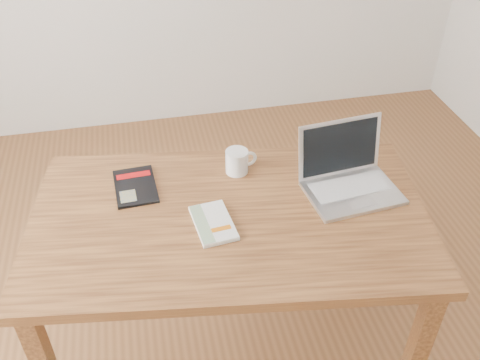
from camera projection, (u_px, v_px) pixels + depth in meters
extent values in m
plane|color=brown|center=(224.00, 359.00, 2.26)|extent=(4.00, 4.00, 0.00)
cube|color=brown|center=(230.00, 219.00, 1.87)|extent=(1.48, 0.98, 0.04)
cube|color=brown|center=(416.00, 354.00, 1.87)|extent=(0.07, 0.07, 0.71)
cube|color=brown|center=(82.00, 238.00, 2.33)|extent=(0.07, 0.07, 0.71)
cube|color=brown|center=(367.00, 224.00, 2.40)|extent=(0.07, 0.07, 0.71)
cube|color=silver|center=(213.00, 223.00, 1.81)|extent=(0.15, 0.21, 0.01)
cube|color=silver|center=(213.00, 223.00, 1.81)|extent=(0.14, 0.21, 0.02)
cube|color=gray|center=(202.00, 224.00, 1.80)|extent=(0.06, 0.20, 0.00)
cube|color=orange|center=(221.00, 229.00, 1.78)|extent=(0.07, 0.03, 0.00)
cube|color=black|center=(135.00, 186.00, 1.97)|extent=(0.16, 0.23, 0.01)
cube|color=#B20C0E|center=(133.00, 175.00, 2.02)|extent=(0.13, 0.04, 0.00)
cube|color=gray|center=(128.00, 196.00, 1.92)|extent=(0.06, 0.07, 0.00)
cube|color=silver|center=(353.00, 193.00, 1.94)|extent=(0.35, 0.26, 0.01)
cube|color=silver|center=(349.00, 186.00, 1.96)|extent=(0.29, 0.15, 0.00)
cube|color=#BCBCC1|center=(362.00, 203.00, 1.89)|extent=(0.10, 0.06, 0.00)
cube|color=silver|center=(340.00, 147.00, 1.97)|extent=(0.33, 0.08, 0.22)
cube|color=black|center=(340.00, 148.00, 1.97)|extent=(0.30, 0.07, 0.19)
cylinder|color=white|center=(237.00, 162.00, 2.03)|extent=(0.09, 0.09, 0.09)
cylinder|color=black|center=(237.00, 152.00, 2.00)|extent=(0.07, 0.07, 0.01)
torus|color=white|center=(249.00, 159.00, 2.04)|extent=(0.07, 0.02, 0.06)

